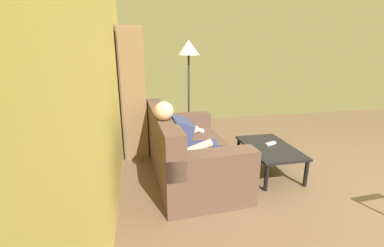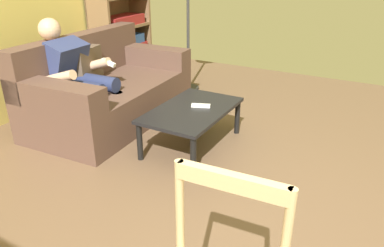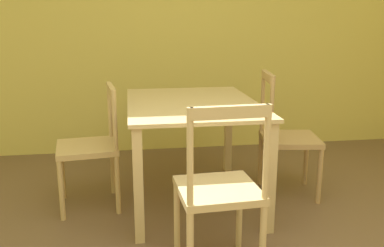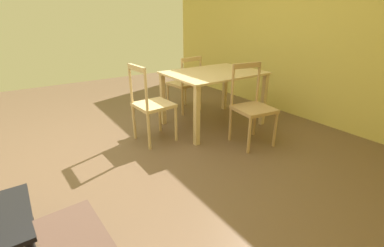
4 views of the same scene
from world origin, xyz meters
name	(u,v)px [view 1 (image 1 of 4)]	position (x,y,z in m)	size (l,w,h in m)	color
wall_back	(85,103)	(0.00, 2.98, 1.30)	(6.03, 0.12, 2.59)	#DBC660
couch	(187,153)	(1.33, 2.06, 0.32)	(1.86, 1.07, 0.88)	brown
person_lounging	(188,145)	(0.99, 2.11, 0.56)	(0.61, 0.95, 1.08)	navy
coffee_table	(270,150)	(1.20, 0.96, 0.32)	(0.97, 0.60, 0.37)	black
tv_remote	(271,143)	(1.28, 0.91, 0.38)	(0.05, 0.17, 0.02)	white
bookshelf	(134,106)	(2.42, 2.73, 0.73)	(0.87, 0.36, 1.92)	brown
floor_lamp	(189,57)	(2.60, 1.80, 1.47)	(0.36, 0.36, 1.75)	black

